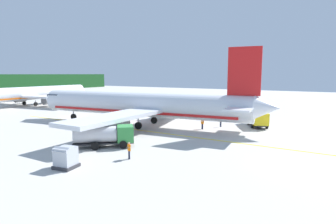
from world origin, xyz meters
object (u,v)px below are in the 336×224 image
(service_truck_fuel, at_px, (257,117))
(service_truck_baggage, at_px, (105,135))
(airliner_mid_apron, at_px, (32,94))
(cargo_container_near, at_px, (66,158))
(airliner_foreground, at_px, (141,105))
(crew_marshaller, at_px, (129,149))
(crew_loader_left, at_px, (89,124))
(crew_loader_right, at_px, (202,123))
(crew_supervisor, at_px, (221,121))

(service_truck_fuel, bearing_deg, service_truck_baggage, 152.29)
(airliner_mid_apron, xyz_separation_m, cargo_container_near, (-28.81, -49.40, -2.16))
(airliner_foreground, height_order, cargo_container_near, airliner_foreground)
(airliner_mid_apron, relative_size, crew_marshaller, 22.48)
(airliner_mid_apron, bearing_deg, cargo_container_near, -120.25)
(service_truck_baggage, height_order, crew_loader_left, service_truck_baggage)
(cargo_container_near, xyz_separation_m, crew_marshaller, (4.99, -3.13, 0.05))
(airliner_mid_apron, relative_size, service_truck_baggage, 6.13)
(crew_loader_left, height_order, crew_loader_right, crew_loader_right)
(crew_loader_right, relative_size, crew_supervisor, 1.01)
(crew_marshaller, height_order, crew_loader_left, crew_marshaller)
(airliner_foreground, height_order, crew_marshaller, airliner_foreground)
(cargo_container_near, height_order, crew_marshaller, cargo_container_near)
(service_truck_fuel, relative_size, crew_marshaller, 3.76)
(service_truck_fuel, height_order, crew_loader_left, service_truck_fuel)
(airliner_mid_apron, xyz_separation_m, service_truck_fuel, (0.36, -58.92, -1.65))
(crew_loader_left, xyz_separation_m, crew_supervisor, (12.70, -15.78, 0.04))
(cargo_container_near, bearing_deg, airliner_mid_apron, 59.75)
(crew_loader_left, relative_size, crew_supervisor, 0.96)
(airliner_foreground, height_order, crew_supervisor, airliner_foreground)
(crew_loader_left, bearing_deg, airliner_foreground, -33.01)
(service_truck_fuel, relative_size, crew_loader_right, 3.78)
(cargo_container_near, bearing_deg, airliner_foreground, 17.93)
(crew_supervisor, bearing_deg, cargo_container_near, 169.27)
(airliner_mid_apron, distance_m, cargo_container_near, 57.23)
(cargo_container_near, height_order, crew_loader_left, cargo_container_near)
(airliner_mid_apron, bearing_deg, airliner_foreground, -101.81)
(crew_supervisor, bearing_deg, crew_loader_right, 151.14)
(crew_marshaller, xyz_separation_m, crew_loader_left, (7.87, 14.07, -0.05))
(service_truck_baggage, distance_m, crew_supervisor, 19.71)
(service_truck_fuel, xyz_separation_m, crew_loader_left, (-16.31, 20.47, -0.51))
(crew_loader_left, xyz_separation_m, crew_loader_right, (9.55, -14.05, 0.05))
(airliner_mid_apron, height_order, service_truck_baggage, airliner_mid_apron)
(service_truck_baggage, relative_size, cargo_container_near, 3.06)
(airliner_foreground, xyz_separation_m, cargo_container_near, (-19.83, -6.42, -2.44))
(airliner_foreground, relative_size, crew_loader_right, 24.61)
(service_truck_fuel, bearing_deg, crew_marshaller, 165.19)
(airliner_foreground, distance_m, airliner_mid_apron, 43.91)
(service_truck_baggage, xyz_separation_m, crew_supervisor, (18.45, -6.91, -0.41))
(service_truck_fuel, height_order, crew_marshaller, service_truck_fuel)
(cargo_container_near, bearing_deg, crew_supervisor, -10.73)
(crew_loader_left, height_order, crew_supervisor, crew_supervisor)
(airliner_foreground, xyz_separation_m, airliner_mid_apron, (8.99, 42.98, -0.28))
(service_truck_fuel, relative_size, crew_loader_left, 3.96)
(crew_marshaller, bearing_deg, cargo_container_near, 147.89)
(airliner_foreground, xyz_separation_m, crew_loader_right, (2.58, -9.52, -2.39))
(service_truck_baggage, bearing_deg, crew_loader_right, -18.68)
(airliner_foreground, distance_m, crew_supervisor, 12.86)
(cargo_container_near, relative_size, crew_marshaller, 1.20)
(service_truck_fuel, height_order, service_truck_baggage, service_truck_fuel)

